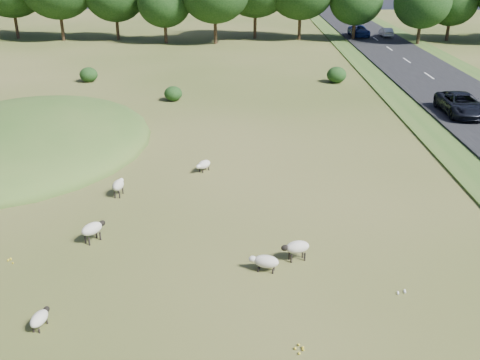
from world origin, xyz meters
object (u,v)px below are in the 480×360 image
car_3 (386,32)px  sheep_3 (204,165)px  sheep_0 (40,318)px  sheep_2 (265,261)px  sheep_5 (118,185)px  sheep_6 (92,229)px  car_2 (461,104)px  car_0 (353,12)px  car_1 (359,31)px  sheep_4 (297,247)px

car_3 → sheep_3: bearing=66.5°
sheep_0 → sheep_2: (7.44, 3.49, 0.06)m
sheep_5 → sheep_6: bearing=-175.5°
sheep_5 → sheep_3: bearing=-45.6°
sheep_3 → car_2: bearing=155.8°
sheep_0 → car_3: 69.39m
car_0 → car_1: 26.22m
sheep_2 → sheep_5: size_ratio=1.04×
sheep_3 → sheep_4: size_ratio=0.90×
sheep_2 → sheep_5: sheep_5 is taller
car_2 → sheep_5: bearing=-147.3°
car_2 → sheep_6: bearing=-139.6°
car_0 → car_1: size_ratio=0.90×
car_3 → sheep_4: bearing=73.7°
car_2 → sheep_3: bearing=-149.0°
car_1 → car_2: (0.00, -40.00, 0.02)m
sheep_2 → car_0: (18.83, 87.02, 0.52)m
sheep_5 → sheep_4: bearing=-120.6°
sheep_5 → car_1: bearing=-17.3°
sheep_2 → car_3: size_ratio=0.32×
sheep_6 → car_2: bearing=-13.4°
car_0 → sheep_4: bearing=78.5°
sheep_5 → car_2: size_ratio=0.21×
car_3 → car_0: bearing=-90.0°
sheep_4 → car_1: car_1 is taller
sheep_4 → sheep_5: (-8.44, 6.02, -0.01)m
sheep_5 → car_3: bearing=-20.8°
sheep_6 → car_3: bearing=12.3°
sheep_2 → car_1: size_ratio=0.23×
sheep_0 → sheep_2: 8.21m
sheep_2 → car_0: bearing=-90.2°
sheep_5 → car_3: (26.01, 53.91, 0.29)m
sheep_3 → car_2: car_2 is taller
sheep_2 → sheep_4: 1.50m
sheep_0 → car_0: (26.26, 90.51, 0.59)m
sheep_0 → sheep_2: size_ratio=0.85×
car_2 → sheep_2: bearing=-125.5°
car_2 → car_3: (3.80, 39.65, -0.15)m
car_1 → sheep_5: bearing=-112.3°
sheep_6 → car_0: bearing=19.2°
car_0 → car_3: (0.00, -26.29, -0.08)m
sheep_4 → sheep_6: 8.59m
sheep_2 → car_0: 89.04m
sheep_5 → sheep_6: (-0.04, -4.65, 0.02)m
sheep_0 → car_2: size_ratio=0.19×
sheep_2 → sheep_5: (-7.18, 6.82, 0.15)m
sheep_0 → car_1: bearing=-8.4°
sheep_2 → car_3: 63.59m
sheep_0 → sheep_4: (8.69, 4.29, 0.23)m
sheep_0 → car_1: (22.46, 64.57, 0.63)m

